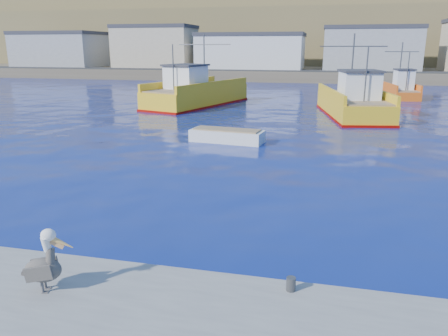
% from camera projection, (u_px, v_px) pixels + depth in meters
% --- Properties ---
extents(ground, '(260.00, 260.00, 0.00)m').
position_uv_depth(ground, '(200.00, 234.00, 13.17)').
color(ground, navy).
rests_on(ground, ground).
extents(dock_bollards, '(36.20, 0.20, 0.30)m').
position_uv_depth(dock_bollards, '(182.00, 271.00, 9.68)').
color(dock_bollards, '#4C4C4C').
rests_on(dock_bollards, dock).
extents(far_shore, '(200.00, 81.00, 24.00)m').
position_uv_depth(far_shore, '(317.00, 32.00, 113.13)').
color(far_shore, brown).
rests_on(far_shore, ground).
extents(trawler_yellow_a, '(7.79, 13.36, 6.69)m').
position_uv_depth(trawler_yellow_a, '(196.00, 94.00, 41.52)').
color(trawler_yellow_a, gold).
rests_on(trawler_yellow_a, ground).
extents(trawler_yellow_b, '(5.92, 11.91, 6.53)m').
position_uv_depth(trawler_yellow_b, '(353.00, 103.00, 35.08)').
color(trawler_yellow_b, gold).
rests_on(trawler_yellow_b, ground).
extents(boat_orange, '(3.62, 7.13, 5.89)m').
position_uv_depth(boat_orange, '(401.00, 89.00, 47.33)').
color(boat_orange, '#E35A14').
rests_on(boat_orange, ground).
extents(skiff_mid, '(4.46, 2.04, 0.94)m').
position_uv_depth(skiff_mid, '(227.00, 137.00, 25.75)').
color(skiff_mid, silver).
rests_on(skiff_mid, ground).
extents(pelican, '(1.12, 0.64, 1.40)m').
position_uv_depth(pelican, '(44.00, 265.00, 9.03)').
color(pelican, '#595451').
rests_on(pelican, dock).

